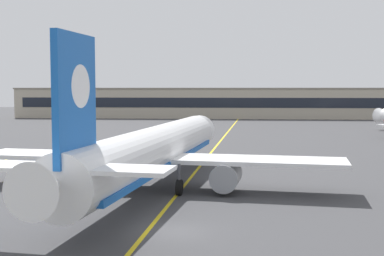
% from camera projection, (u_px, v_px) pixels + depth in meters
% --- Properties ---
extents(ground_plane, '(400.00, 400.00, 0.00)m').
position_uv_depth(ground_plane, '(173.00, 231.00, 31.11)').
color(ground_plane, '#3D3D3F').
extents(taxiway_centreline, '(9.83, 179.76, 0.01)m').
position_uv_depth(taxiway_centreline, '(204.00, 161.00, 60.91)').
color(taxiway_centreline, yellow).
rests_on(taxiway_centreline, ground).
extents(airliner_foreground, '(32.34, 41.49, 11.65)m').
position_uv_depth(airliner_foreground, '(154.00, 151.00, 43.64)').
color(airliner_foreground, white).
rests_on(airliner_foreground, ground).
extents(terminal_building, '(128.01, 12.40, 8.83)m').
position_uv_depth(terminal_building, '(233.00, 103.00, 150.38)').
color(terminal_building, '#B2A893').
rests_on(terminal_building, ground).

